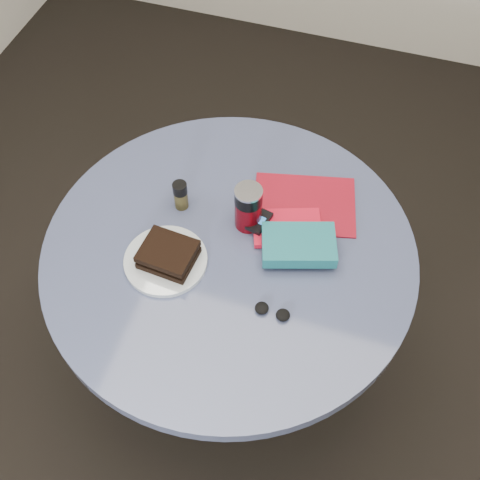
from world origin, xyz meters
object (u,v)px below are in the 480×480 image
(novel, at_px, (299,245))
(table, at_px, (230,280))
(headphones, at_px, (272,311))
(soda_can, at_px, (248,207))
(plate, at_px, (166,261))
(magazine, at_px, (304,204))
(red_book, at_px, (287,228))
(mp3_player, at_px, (259,221))
(pepper_grinder, at_px, (181,195))
(sandwich, at_px, (168,254))

(novel, bearing_deg, table, 175.14)
(headphones, bearing_deg, novel, 85.61)
(soda_can, xyz_separation_m, novel, (0.15, -0.05, -0.03))
(plate, xyz_separation_m, headphones, (0.31, -0.06, 0.00))
(soda_can, distance_m, magazine, 0.18)
(red_book, distance_m, headphones, 0.26)
(table, height_order, plate, plate)
(plate, height_order, magazine, plate)
(plate, height_order, mp3_player, mp3_player)
(pepper_grinder, distance_m, red_book, 0.30)
(sandwich, xyz_separation_m, novel, (0.31, 0.13, 0.00))
(mp3_player, bearing_deg, magazine, 48.49)
(soda_can, height_order, headphones, soda_can)
(plate, height_order, soda_can, soda_can)
(sandwich, height_order, soda_can, soda_can)
(table, xyz_separation_m, novel, (0.18, 0.04, 0.20))
(sandwich, xyz_separation_m, magazine, (0.29, 0.29, -0.04))
(table, distance_m, mp3_player, 0.22)
(red_book, xyz_separation_m, novel, (0.05, -0.06, 0.03))
(novel, relative_size, mp3_player, 2.19)
(soda_can, xyz_separation_m, headphones, (0.14, -0.25, -0.06))
(novel, distance_m, mp3_player, 0.13)
(plate, bearing_deg, novel, 22.33)
(sandwich, relative_size, soda_can, 1.04)
(pepper_grinder, height_order, red_book, pepper_grinder)
(pepper_grinder, relative_size, red_book, 0.50)
(mp3_player, bearing_deg, plate, -137.35)
(sandwich, relative_size, novel, 0.76)
(novel, bearing_deg, soda_can, 143.20)
(table, relative_size, headphones, 10.88)
(soda_can, distance_m, pepper_grinder, 0.20)
(sandwich, relative_size, mp3_player, 1.66)
(red_book, bearing_deg, novel, -72.68)
(table, distance_m, pepper_grinder, 0.29)
(sandwich, relative_size, red_book, 0.79)
(pepper_grinder, bearing_deg, table, -29.34)
(novel, xyz_separation_m, mp3_player, (-0.12, 0.05, -0.01))
(table, distance_m, soda_can, 0.25)
(soda_can, relative_size, headphones, 1.51)
(soda_can, height_order, novel, soda_can)
(plate, bearing_deg, magazine, 44.74)
(table, bearing_deg, red_book, 38.04)
(red_book, bearing_deg, magazine, 57.90)
(pepper_grinder, bearing_deg, mp3_player, -1.33)
(plate, xyz_separation_m, novel, (0.32, 0.13, 0.03))
(red_book, xyz_separation_m, mp3_player, (-0.08, -0.01, 0.01))
(soda_can, relative_size, pepper_grinder, 1.53)
(table, bearing_deg, magazine, 52.76)
(magazine, bearing_deg, mp3_player, -144.48)
(mp3_player, xyz_separation_m, headphones, (0.11, -0.25, -0.02))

